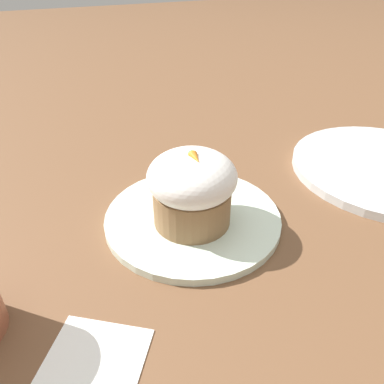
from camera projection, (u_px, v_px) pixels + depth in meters
name	position (u px, v px, depth m)	size (l,w,h in m)	color
ground_plane	(193.00, 221.00, 0.48)	(4.00, 4.00, 0.00)	brown
dessert_plate	(193.00, 218.00, 0.48)	(0.22, 0.22, 0.01)	silver
carrot_cake	(192.00, 188.00, 0.44)	(0.11, 0.11, 0.10)	olive
spoon	(181.00, 206.00, 0.48)	(0.11, 0.04, 0.01)	silver
paper_napkin	(89.00, 372.00, 0.31)	(0.13, 0.13, 0.00)	white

